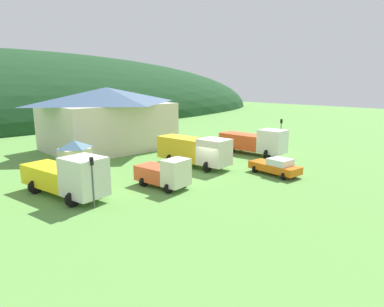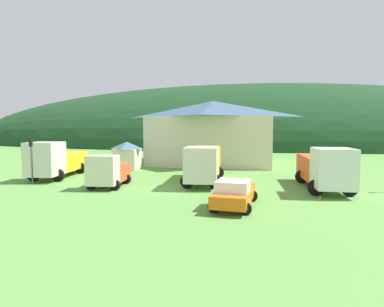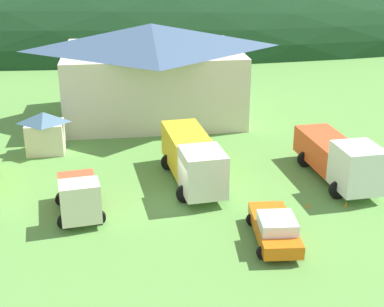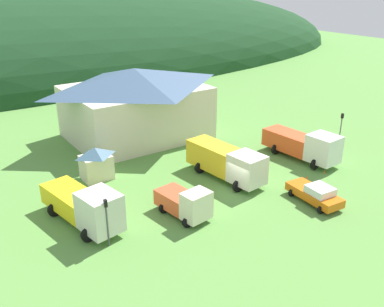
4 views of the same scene
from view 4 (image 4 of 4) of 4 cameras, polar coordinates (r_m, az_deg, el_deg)
The scene contains 13 objects.
ground_plane at distance 38.27m, azimuth 6.19°, elevation -5.05°, with size 200.00×200.00×0.00m, color #5B9342.
forested_hill_backdrop at distance 96.51m, azimuth -20.89°, elevation 10.63°, with size 167.89×60.00×32.55m, color #193D1E.
depot_building at distance 50.06m, azimuth -7.51°, elevation 6.77°, with size 15.98×12.38×8.08m.
play_shed_cream at distance 40.72m, azimuth -12.63°, elevation -1.23°, with size 2.87×2.36×3.11m.
flatbed_truck_yellow at distance 33.42m, azimuth -13.98°, elevation -6.74°, with size 4.10×8.60×3.42m.
light_truck_cream at distance 33.73m, azimuth -0.84°, elevation -6.53°, with size 3.00×5.01×2.61m.
heavy_rig_striped at distance 39.81m, azimuth 4.65°, elevation -1.01°, with size 3.73×8.65×3.19m.
heavy_rig_white at distance 45.34m, azimuth 14.73°, elevation 1.17°, with size 3.62×8.56×3.28m.
service_pickup_orange at distance 37.39m, azimuth 16.08°, elevation -5.15°, with size 2.66×5.11×1.66m.
traffic_light_west at distance 30.35m, azimuth -11.26°, elevation -8.35°, with size 0.20×0.32×3.70m.
traffic_light_east at distance 49.56m, azimuth 19.17°, elevation 3.40°, with size 0.20×0.32×3.92m.
traffic_cone_near_pickup at distance 41.85m, azimuth 15.01°, elevation -3.21°, with size 0.36×0.36×0.56m, color orange.
traffic_cone_mid_row at distance 43.41m, azimuth 17.18°, elevation -2.50°, with size 0.36×0.36×0.61m, color orange.
Camera 4 is at (-22.51, -25.38, 17.71)m, focal length 40.14 mm.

